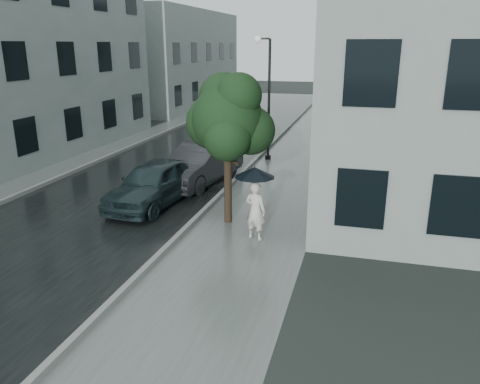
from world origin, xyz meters
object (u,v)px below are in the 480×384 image
(car_near, at_px, (154,183))
(lamp_post, at_px, (266,91))
(street_tree, at_px, (228,119))
(car_far, at_px, (200,164))
(pedestrian, at_px, (255,211))

(car_near, bearing_deg, lamp_post, 78.84)
(lamp_post, bearing_deg, street_tree, -87.87)
(street_tree, xyz_separation_m, car_far, (-2.26, 3.64, -2.40))
(pedestrian, height_order, car_near, pedestrian)
(pedestrian, bearing_deg, lamp_post, -63.06)
(pedestrian, xyz_separation_m, lamp_post, (-1.77, 9.46, 2.34))
(car_far, bearing_deg, lamp_post, 80.39)
(pedestrian, relative_size, lamp_post, 0.30)
(street_tree, bearing_deg, pedestrian, -46.26)
(pedestrian, distance_m, car_far, 5.86)
(street_tree, relative_size, lamp_post, 0.81)
(pedestrian, height_order, lamp_post, lamp_post)
(lamp_post, xyz_separation_m, car_far, (-1.60, -4.66, -2.40))
(street_tree, height_order, lamp_post, lamp_post)
(lamp_post, xyz_separation_m, car_near, (-2.24, -7.46, -2.42))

